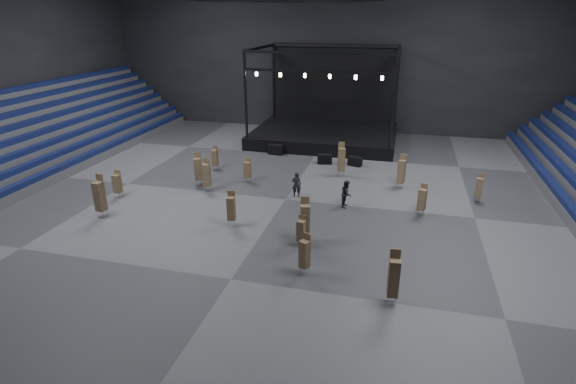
% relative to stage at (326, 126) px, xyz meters
% --- Properties ---
extents(floor, '(50.00, 50.00, 0.00)m').
position_rel_stage_xyz_m(floor, '(-0.00, -16.24, -1.45)').
color(floor, '#504F52').
rests_on(floor, ground).
extents(wall_back, '(50.00, 0.20, 18.00)m').
position_rel_stage_xyz_m(wall_back, '(-0.00, 4.76, 7.55)').
color(wall_back, black).
rests_on(wall_back, ground).
extents(wall_front, '(50.00, 0.20, 18.00)m').
position_rel_stage_xyz_m(wall_front, '(-0.00, -37.24, 7.55)').
color(wall_front, black).
rests_on(wall_front, ground).
extents(bleachers_left, '(7.20, 40.00, 6.40)m').
position_rel_stage_xyz_m(bleachers_left, '(-22.94, -16.24, 0.28)').
color(bleachers_left, '#4F4F51').
rests_on(bleachers_left, floor).
extents(stage, '(14.00, 10.00, 9.20)m').
position_rel_stage_xyz_m(stage, '(0.00, 0.00, 0.00)').
color(stage, black).
rests_on(stage, floor).
extents(flight_case_left, '(1.44, 0.86, 0.91)m').
position_rel_stage_xyz_m(flight_case_left, '(-3.61, -6.02, -1.00)').
color(flight_case_left, black).
rests_on(flight_case_left, floor).
extents(flight_case_mid, '(1.33, 0.86, 0.82)m').
position_rel_stage_xyz_m(flight_case_mid, '(1.26, -7.62, -1.04)').
color(flight_case_mid, black).
rests_on(flight_case_mid, floor).
extents(flight_case_right, '(1.29, 0.95, 0.77)m').
position_rel_stage_xyz_m(flight_case_right, '(3.87, -7.55, -1.06)').
color(flight_case_right, black).
rests_on(flight_case_right, floor).
extents(chair_stack_0, '(0.63, 0.63, 2.86)m').
position_rel_stage_xyz_m(chair_stack_0, '(-10.61, -21.95, 0.02)').
color(chair_stack_0, silver).
rests_on(chair_stack_0, floor).
extents(chair_stack_1, '(0.58, 0.58, 2.19)m').
position_rel_stage_xyz_m(chair_stack_1, '(3.38, -25.30, -0.31)').
color(chair_stack_1, silver).
rests_on(chair_stack_1, floor).
extents(chair_stack_2, '(0.53, 0.53, 2.65)m').
position_rel_stage_xyz_m(chair_stack_2, '(7.71, -26.73, -0.10)').
color(chair_stack_2, silver).
rests_on(chair_stack_2, floor).
extents(chair_stack_3, '(0.53, 0.53, 2.48)m').
position_rel_stage_xyz_m(chair_stack_3, '(-5.93, -16.08, -0.17)').
color(chair_stack_3, silver).
rests_on(chair_stack_3, floor).
extents(chair_stack_4, '(0.64, 0.64, 2.68)m').
position_rel_stage_xyz_m(chair_stack_4, '(2.64, -21.92, -0.07)').
color(chair_stack_4, silver).
rests_on(chair_stack_4, floor).
extents(chair_stack_5, '(0.54, 0.54, 2.22)m').
position_rel_stage_xyz_m(chair_stack_5, '(-2.13, -21.04, -0.28)').
color(chair_stack_5, silver).
rests_on(chair_stack_5, floor).
extents(chair_stack_6, '(0.63, 0.63, 2.53)m').
position_rel_stage_xyz_m(chair_stack_6, '(-7.08, -15.10, -0.14)').
color(chair_stack_6, silver).
rests_on(chair_stack_6, floor).
extents(chair_stack_7, '(0.44, 0.44, 2.02)m').
position_rel_stage_xyz_m(chair_stack_7, '(-7.25, -11.50, -0.38)').
color(chair_stack_7, silver).
rests_on(chair_stack_7, floor).
extents(chair_stack_8, '(0.48, 0.48, 2.02)m').
position_rel_stage_xyz_m(chair_stack_8, '(-11.50, -18.84, -0.37)').
color(chair_stack_8, silver).
rests_on(chair_stack_8, floor).
extents(chair_stack_9, '(0.59, 0.59, 2.13)m').
position_rel_stage_xyz_m(chair_stack_9, '(9.14, -16.60, -0.32)').
color(chair_stack_9, silver).
rests_on(chair_stack_9, floor).
extents(chair_stack_10, '(0.64, 0.64, 2.76)m').
position_rel_stage_xyz_m(chair_stack_10, '(3.07, -10.42, -0.04)').
color(chair_stack_10, silver).
rests_on(chair_stack_10, floor).
extents(chair_stack_11, '(0.49, 0.49, 2.06)m').
position_rel_stage_xyz_m(chair_stack_11, '(12.98, -13.32, -0.38)').
color(chair_stack_11, silver).
rests_on(chair_stack_11, floor).
extents(chair_stack_12, '(0.63, 0.63, 2.58)m').
position_rel_stage_xyz_m(chair_stack_12, '(7.74, -11.92, -0.12)').
color(chair_stack_12, silver).
rests_on(chair_stack_12, floor).
extents(chair_stack_13, '(0.46, 0.46, 1.85)m').
position_rel_stage_xyz_m(chair_stack_13, '(2.56, -22.56, -0.46)').
color(chair_stack_13, silver).
rests_on(chair_stack_13, floor).
extents(chair_stack_14, '(0.53, 0.53, 1.90)m').
position_rel_stage_xyz_m(chair_stack_14, '(-3.70, -13.58, -0.43)').
color(chair_stack_14, silver).
rests_on(chair_stack_14, floor).
extents(man_center, '(0.74, 0.56, 1.82)m').
position_rel_stage_xyz_m(man_center, '(0.63, -15.53, -0.54)').
color(man_center, black).
rests_on(man_center, floor).
extents(crew_member, '(0.75, 0.94, 1.84)m').
position_rel_stage_xyz_m(crew_member, '(4.28, -16.40, -0.53)').
color(crew_member, black).
rests_on(crew_member, floor).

